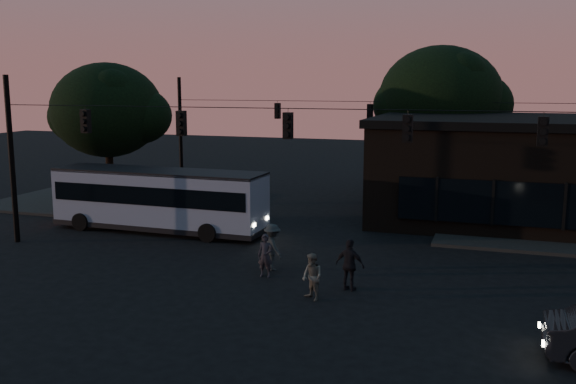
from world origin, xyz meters
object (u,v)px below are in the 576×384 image
(building, at_px, (526,170))
(pedestrian_c, at_px, (350,265))
(bus, at_px, (159,197))
(pedestrian_a, at_px, (265,256))
(pedestrian_b, at_px, (312,277))
(pedestrian_d, at_px, (272,247))

(building, distance_m, pedestrian_c, 15.36)
(bus, bearing_deg, pedestrian_a, -34.52)
(bus, xyz_separation_m, pedestrian_b, (9.85, -7.28, -0.90))
(bus, relative_size, pedestrian_b, 6.79)
(pedestrian_d, bearing_deg, pedestrian_b, 171.89)
(pedestrian_a, distance_m, pedestrian_b, 3.04)
(bus, height_order, pedestrian_c, bus)
(pedestrian_a, height_order, pedestrian_c, pedestrian_c)
(bus, bearing_deg, pedestrian_c, -27.58)
(building, distance_m, pedestrian_b, 16.99)
(building, bearing_deg, pedestrian_b, -114.63)
(pedestrian_a, relative_size, pedestrian_b, 1.03)
(building, height_order, pedestrian_d, building)
(pedestrian_b, height_order, pedestrian_d, pedestrian_d)
(bus, xyz_separation_m, pedestrian_d, (7.43, -4.45, -0.78))
(building, xyz_separation_m, pedestrian_d, (-9.45, -12.51, -1.80))
(building, distance_m, bus, 18.74)
(pedestrian_c, bearing_deg, pedestrian_b, 66.98)
(bus, distance_m, pedestrian_b, 12.28)
(pedestrian_b, xyz_separation_m, pedestrian_d, (-2.42, 2.83, 0.12))
(building, relative_size, pedestrian_b, 9.74)
(pedestrian_b, distance_m, pedestrian_d, 3.73)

